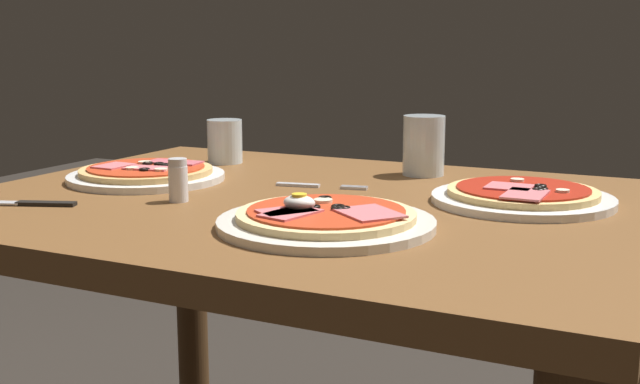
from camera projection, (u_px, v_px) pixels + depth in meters
name	position (u px, v px, depth m)	size (l,w,h in m)	color
dining_table	(301.00, 274.00, 1.27)	(1.06, 0.83, 0.74)	brown
pizza_foreground	(326.00, 219.00, 1.05)	(0.29, 0.29, 0.05)	silver
pizza_across_left	(522.00, 196.00, 1.20)	(0.28, 0.28, 0.03)	white
pizza_across_right	(147.00, 174.00, 1.40)	(0.28, 0.28, 0.03)	white
water_glass_near	(225.00, 144.00, 1.59)	(0.07, 0.07, 0.09)	silver
water_glass_far	(424.00, 149.00, 1.45)	(0.08, 0.08, 0.11)	silver
fork	(314.00, 186.00, 1.33)	(0.16, 0.05, 0.00)	silver
knife	(22.00, 203.00, 1.19)	(0.19, 0.09, 0.01)	silver
salt_shaker	(178.00, 180.00, 1.21)	(0.03, 0.03, 0.07)	white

